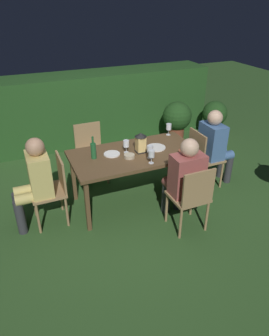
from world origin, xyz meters
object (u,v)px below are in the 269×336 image
person_in_rust (184,177)px  wine_glass_a (150,149)px  green_bottle_on_table (93,150)px  plate_b (156,148)px  wine_glass_d (169,127)px  bowl_bread (129,156)px  person_in_blue (215,144)px  wine_glass_b (126,144)px  chair_side_right_a (90,150)px  potted_plant_corner (214,116)px  chair_head_near (53,187)px  person_in_mustard (35,180)px  wine_glass_c (151,154)px  bowl_olives (185,152)px  plate_a (112,154)px  chair_side_left_b (191,196)px  lantern_centerpiece (141,142)px  dining_table (135,157)px  potted_plant_by_hedge (177,119)px  chair_head_far (203,156)px

person_in_rust → wine_glass_a: person_in_rust is taller
green_bottle_on_table → wine_glass_a: size_ratio=1.72×
plate_b → wine_glass_d: bearing=42.3°
bowl_bread → person_in_blue: bearing=4.0°
person_in_rust → wine_glass_b: size_ratio=6.80×
wine_glass_b → green_bottle_on_table: bearing=179.1°
person_in_blue → person_in_rust: same height
chair_side_right_a → potted_plant_corner: bearing=14.0°
chair_head_near → person_in_blue: (2.33, 0.00, 0.15)m
person_in_mustard → person_in_blue: 2.53m
person_in_blue → bowl_bread: person_in_blue is taller
person_in_mustard → wine_glass_b: person_in_mustard is taller
wine_glass_c → bowl_bread: 0.32m
bowl_bread → bowl_olives: bearing=-13.7°
chair_side_right_a → wine_glass_d: size_ratio=5.15×
plate_a → person_in_rust: bearing=-46.8°
chair_side_left_b → lantern_centerpiece: size_ratio=3.28×
dining_table → potted_plant_by_hedge: size_ratio=2.03×
person_in_mustard → chair_head_far: 2.34m
wine_glass_a → bowl_bread: 0.27m
chair_head_near → chair_side_left_b: size_ratio=1.00×
green_bottle_on_table → potted_plant_by_hedge: green_bottle_on_table is taller
plate_a → chair_side_right_a: bearing=96.6°
dining_table → plate_a: size_ratio=7.95×
dining_table → wine_glass_a: bearing=-58.4°
lantern_centerpiece → potted_plant_by_hedge: 2.08m
lantern_centerpiece → wine_glass_d: lantern_centerpiece is taller
person_in_rust → lantern_centerpiece: (-0.28, 0.62, 0.25)m
wine_glass_a → potted_plant_corner: wine_glass_a is taller
wine_glass_d → plate_b: size_ratio=0.67×
plate_a → potted_plant_by_hedge: 2.28m
chair_side_right_a → chair_head_far: bearing=-29.7°
person_in_blue → bowl_bread: 1.38m
bowl_bread → potted_plant_corner: (2.46, 1.59, -0.34)m
wine_glass_a → plate_a: (-0.41, 0.27, -0.11)m
chair_head_near → potted_plant_by_hedge: size_ratio=1.08×
dining_table → person_in_mustard: person_in_mustard is taller
chair_side_right_a → wine_glass_d: wine_glass_d is taller
person_in_rust → bowl_olives: bearing=58.7°
dining_table → person_in_rust: bearing=-59.4°
chair_head_near → lantern_centerpiece: size_ratio=3.28×
wine_glass_c → bowl_bread: bearing=128.9°
dining_table → wine_glass_c: size_ratio=9.70×
person_in_blue → wine_glass_a: 1.18m
chair_side_right_a → wine_glass_d: 1.21m
plate_a → bowl_olives: (0.87, -0.34, 0.01)m
chair_side_right_a → chair_head_far: (1.44, -0.82, 0.00)m
plate_a → wine_glass_a: bearing=-33.8°
person_in_rust → wine_glass_a: size_ratio=6.80×
potted_plant_by_hedge → dining_table: bearing=-135.2°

